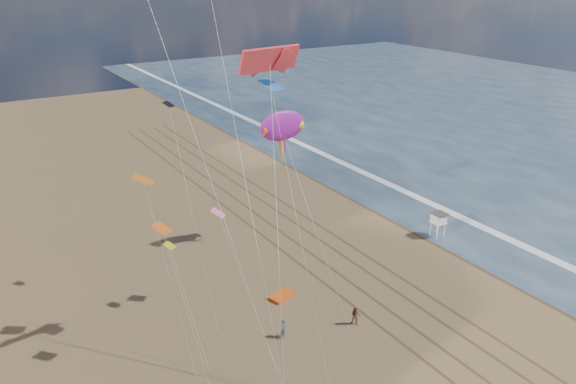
# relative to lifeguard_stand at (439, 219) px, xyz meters

# --- Properties ---
(wet_sand) EXTENTS (260.00, 260.00, 0.00)m
(wet_sand) POSITION_rel_lifeguard_stand_xyz_m (2.51, 15.47, -2.33)
(wet_sand) COLOR #42301E
(wet_sand) RESTS_ON ground
(foam) EXTENTS (260.00, 260.00, 0.00)m
(foam) POSITION_rel_lifeguard_stand_xyz_m (6.71, 15.47, -2.33)
(foam) COLOR white
(foam) RESTS_ON ground
(tracks) EXTENTS (7.68, 120.00, 0.01)m
(tracks) POSITION_rel_lifeguard_stand_xyz_m (-13.94, 5.47, -2.33)
(tracks) COLOR brown
(tracks) RESTS_ON ground
(lifeguard_stand) EXTENTS (1.68, 1.68, 3.03)m
(lifeguard_stand) POSITION_rel_lifeguard_stand_xyz_m (0.00, 0.00, 0.00)
(lifeguard_stand) COLOR white
(lifeguard_stand) RESTS_ON ground
(grounded_kite) EXTENTS (2.84, 2.22, 0.28)m
(grounded_kite) POSITION_rel_lifeguard_stand_xyz_m (-22.72, -1.58, -2.19)
(grounded_kite) COLOR #FF5D15
(grounded_kite) RESTS_ON ground
(show_kite) EXTENTS (5.02, 9.61, 22.59)m
(show_kite) POSITION_rel_lifeguard_stand_xyz_m (-16.51, 8.41, 11.69)
(show_kite) COLOR purple
(show_kite) RESTS_ON ground
(kite_flyer_a) EXTENTS (0.79, 0.78, 1.84)m
(kite_flyer_a) POSITION_rel_lifeguard_stand_xyz_m (-25.89, -7.13, -1.42)
(kite_flyer_a) COLOR #52576A
(kite_flyer_a) RESTS_ON ground
(kite_flyer_b) EXTENTS (1.14, 1.15, 1.87)m
(kite_flyer_b) POSITION_rel_lifeguard_stand_xyz_m (-19.43, -8.99, -1.40)
(kite_flyer_b) COLOR brown
(kite_flyer_b) RESTS_ON ground
(small_kites) EXTENTS (10.70, 13.35, 16.08)m
(small_kites) POSITION_rel_lifeguard_stand_xyz_m (-31.00, -1.93, 12.52)
(small_kites) COLOR blue
(small_kites) RESTS_ON ground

